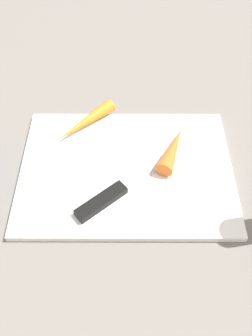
{
  "coord_description": "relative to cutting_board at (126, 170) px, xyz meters",
  "views": [
    {
      "loc": [
        -0.0,
        0.35,
        0.48
      ],
      "look_at": [
        0.0,
        0.0,
        0.01
      ],
      "focal_mm": 36.86,
      "sensor_mm": 36.0,
      "label": 1
    }
  ],
  "objects": [
    {
      "name": "knife",
      "position": [
        0.03,
        0.06,
        0.01
      ],
      "size": [
        0.17,
        0.14,
        0.01
      ],
      "rotation": [
        0.0,
        0.0,
        3.83
      ],
      "color": "#B7B7BC",
      "rests_on": "cutting_board"
    },
    {
      "name": "carrot_long",
      "position": [
        0.08,
        -0.1,
        0.02
      ],
      "size": [
        0.11,
        0.11,
        0.03
      ],
      "primitive_type": "cone",
      "rotation": [
        0.0,
        1.57,
        0.77
      ],
      "color": "orange",
      "rests_on": "cutting_board"
    },
    {
      "name": "ground_plane",
      "position": [
        0.0,
        0.0,
        -0.01
      ],
      "size": [
        1.4,
        1.4,
        0.0
      ],
      "primitive_type": "plane",
      "color": "slate"
    },
    {
      "name": "carrot_short",
      "position": [
        -0.08,
        -0.03,
        0.02
      ],
      "size": [
        0.07,
        0.11,
        0.03
      ],
      "primitive_type": "cone",
      "rotation": [
        0.0,
        1.57,
        4.33
      ],
      "color": "orange",
      "rests_on": "cutting_board"
    },
    {
      "name": "cutting_board",
      "position": [
        0.0,
        0.0,
        0.0
      ],
      "size": [
        0.36,
        0.26,
        0.01
      ],
      "primitive_type": "cube",
      "color": "white",
      "rests_on": "ground_plane"
    }
  ]
}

